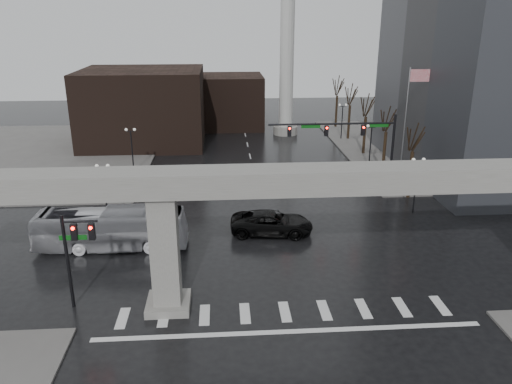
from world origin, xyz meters
TOP-DOWN VIEW (x-y plane):
  - ground at (0.00, 0.00)m, footprint 160.00×160.00m
  - sidewalk_ne at (26.00, 36.00)m, footprint 28.00×36.00m
  - sidewalk_nw at (-26.00, 36.00)m, footprint 28.00×36.00m
  - elevated_guideway at (1.26, 0.00)m, footprint 48.00×2.60m
  - building_far_left at (-14.00, 42.00)m, footprint 16.00×14.00m
  - building_far_mid at (-2.00, 52.00)m, footprint 10.00×10.00m
  - smokestack at (6.00, 46.00)m, footprint 3.60×3.60m
  - signal_mast_arm at (8.99, 18.80)m, footprint 12.12×0.43m
  - signal_left_pole at (-12.25, 0.50)m, footprint 2.30×0.30m
  - flagpole_assembly at (15.29, 22.00)m, footprint 2.06×0.12m
  - lamp_right_0 at (13.50, 14.00)m, footprint 1.22×0.32m
  - lamp_right_1 at (13.50, 28.00)m, footprint 1.22×0.32m
  - lamp_right_2 at (13.50, 42.00)m, footprint 1.22×0.32m
  - lamp_left_0 at (-13.50, 14.00)m, footprint 1.22×0.32m
  - lamp_left_1 at (-13.50, 28.00)m, footprint 1.22×0.32m
  - lamp_left_2 at (-13.50, 42.00)m, footprint 1.22×0.32m
  - tree_right_0 at (14.53, 18.02)m, footprint 1.09×1.58m
  - tree_right_1 at (14.53, 26.02)m, footprint 1.09×1.61m
  - tree_right_2 at (14.53, 34.02)m, footprint 1.10×1.63m
  - tree_right_3 at (14.53, 42.02)m, footprint 1.11×1.66m
  - tree_right_4 at (14.53, 50.02)m, footprint 1.12×1.69m
  - pickup_truck at (0.35, 10.41)m, footprint 6.93×3.80m
  - city_bus at (-12.02, 8.58)m, footprint 11.40×2.81m

SIDE VIEW (x-z plane):
  - ground at x=0.00m, z-range 0.00..0.00m
  - sidewalk_ne at x=26.00m, z-range 0.00..0.15m
  - sidewalk_nw at x=-26.00m, z-range 0.00..0.15m
  - pickup_truck at x=0.35m, z-range 0.00..1.84m
  - city_bus at x=-12.02m, z-range 0.00..3.17m
  - tree_right_0 at x=14.53m, z-range -0.97..6.54m
  - tree_right_1 at x=14.53m, z-range -0.99..6.69m
  - tree_right_2 at x=14.53m, z-range -1.01..6.84m
  - tree_right_3 at x=14.53m, z-range -1.03..6.99m
  - tree_right_4 at x=14.53m, z-range -1.05..7.14m
  - lamp_right_0 at x=13.50m, z-range 0.92..6.03m
  - lamp_right_1 at x=13.50m, z-range 0.92..6.03m
  - lamp_right_2 at x=13.50m, z-range 0.92..6.03m
  - lamp_left_0 at x=-13.50m, z-range 0.92..6.03m
  - lamp_left_1 at x=-13.50m, z-range 0.92..6.03m
  - lamp_left_2 at x=-13.50m, z-range 0.92..6.03m
  - building_far_mid at x=-2.00m, z-range 0.00..8.00m
  - signal_left_pole at x=-12.25m, z-range 1.07..7.07m
  - building_far_left at x=-14.00m, z-range 0.00..10.00m
  - signal_mast_arm at x=8.99m, z-range 1.83..9.83m
  - elevated_guideway at x=1.26m, z-range 2.53..11.23m
  - flagpole_assembly at x=15.29m, z-range 1.53..13.53m
  - smokestack at x=6.00m, z-range -1.65..28.35m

